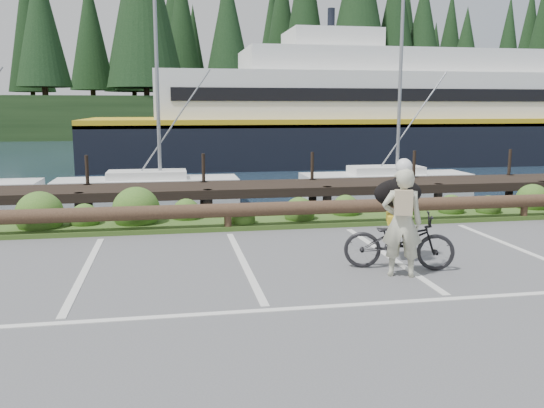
{
  "coord_description": "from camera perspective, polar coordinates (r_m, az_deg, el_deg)",
  "views": [
    {
      "loc": [
        -1.21,
        -7.47,
        2.62
      ],
      "look_at": [
        0.39,
        1.42,
        1.1
      ],
      "focal_mm": 38.0,
      "sensor_mm": 36.0,
      "label": 1
    }
  ],
  "objects": [
    {
      "name": "harbor_backdrop",
      "position": [
        85.99,
        -9.21,
        7.68
      ],
      "size": [
        170.0,
        160.0,
        30.0
      ],
      "color": "#172839",
      "rests_on": "ground"
    },
    {
      "name": "bicycle",
      "position": [
        9.62,
        12.46,
        -3.6
      ],
      "size": [
        1.88,
        1.14,
        0.93
      ],
      "primitive_type": "imported",
      "rotation": [
        0.0,
        0.0,
        1.25
      ],
      "color": "black",
      "rests_on": "ground"
    },
    {
      "name": "log_rail",
      "position": [
        12.4,
        -4.38,
        -2.67
      ],
      "size": [
        32.0,
        0.3,
        0.6
      ],
      "primitive_type": null,
      "color": "#443021",
      "rests_on": "ground"
    },
    {
      "name": "dog",
      "position": [
        10.05,
        12.36,
        1.08
      ],
      "size": [
        0.65,
        0.93,
        0.49
      ],
      "primitive_type": "ellipsoid",
      "rotation": [
        0.0,
        0.0,
        1.25
      ],
      "color": "black",
      "rests_on": "bicycle"
    },
    {
      "name": "ground",
      "position": [
        8.0,
        -0.97,
        -9.55
      ],
      "size": [
        72.0,
        72.0,
        0.0
      ],
      "primitive_type": "plane",
      "color": "#535355"
    },
    {
      "name": "cyclist",
      "position": [
        9.14,
        12.75,
        -1.81
      ],
      "size": [
        0.72,
        0.58,
        1.71
      ],
      "primitive_type": "imported",
      "rotation": [
        0.0,
        0.0,
        2.83
      ],
      "color": "beige",
      "rests_on": "ground"
    },
    {
      "name": "vegetation_strip",
      "position": [
        13.08,
        -4.7,
        -1.82
      ],
      "size": [
        34.0,
        1.6,
        0.1
      ],
      "primitive_type": "cube",
      "color": "#3D5B21",
      "rests_on": "ground"
    }
  ]
}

